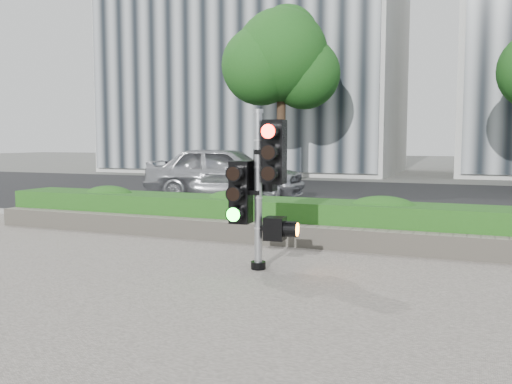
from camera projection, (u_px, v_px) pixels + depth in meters
ground at (238, 272)px, 7.22m from camera, size 120.00×120.00×0.00m
sidewalk at (126, 332)px, 4.91m from camera, size 16.00×11.00×0.03m
road at (371, 198)px, 16.45m from camera, size 60.00×13.00×0.02m
curb at (306, 231)px, 10.12m from camera, size 60.00×0.25×0.12m
stone_wall at (284, 235)px, 8.96m from camera, size 12.00×0.32×0.34m
hedge at (297, 219)px, 9.54m from camera, size 12.00×1.00×0.68m
building_left at (257, 41)px, 31.10m from camera, size 16.00×9.00×15.00m
tree_left at (282, 59)px, 21.87m from camera, size 4.61×4.03×7.34m
traffic_signal at (261, 182)px, 7.20m from camera, size 0.75×0.56×2.13m
car_silver at (226, 173)px, 15.91m from camera, size 4.87×2.44×1.59m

